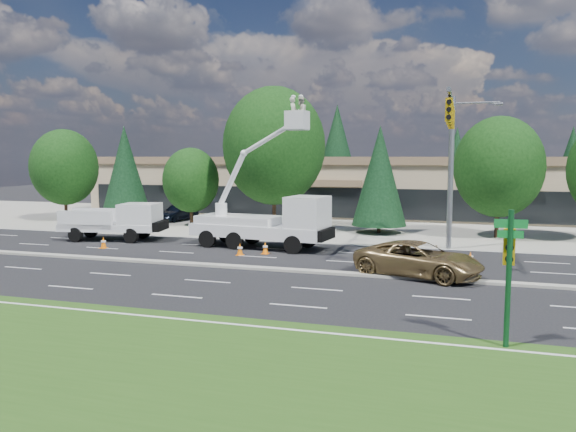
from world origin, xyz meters
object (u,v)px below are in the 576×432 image
(signal_mast, at_px, (451,147))
(minivan, at_px, (419,259))
(utility_pickup, at_px, (118,225))
(street_sign_pole, at_px, (509,263))
(bucket_truck, at_px, (271,217))

(signal_mast, xyz_separation_m, minivan, (-1.18, -6.44, -5.25))
(utility_pickup, relative_size, minivan, 1.16)
(signal_mast, height_order, street_sign_pole, signal_mast)
(signal_mast, distance_m, bucket_truck, 11.09)
(signal_mast, xyz_separation_m, bucket_truck, (-10.26, -0.93, -4.12))
(signal_mast, bearing_deg, street_sign_pole, -82.73)
(street_sign_pole, relative_size, utility_pickup, 0.60)
(signal_mast, relative_size, minivan, 1.75)
(bucket_truck, xyz_separation_m, minivan, (9.08, -5.51, -1.13))
(utility_pickup, bearing_deg, street_sign_pole, -43.63)
(signal_mast, distance_m, minivan, 8.40)
(utility_pickup, bearing_deg, minivan, -27.04)
(utility_pickup, xyz_separation_m, minivan, (19.81, -5.69, -0.20))
(signal_mast, bearing_deg, minivan, -100.34)
(street_sign_pole, distance_m, minivan, 9.68)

